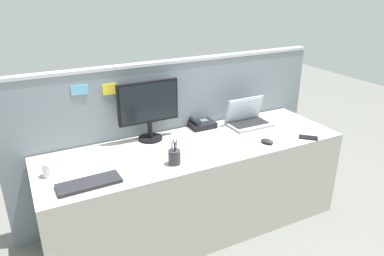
# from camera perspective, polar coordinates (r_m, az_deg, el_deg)

# --- Properties ---
(ground_plane) EXTENTS (10.00, 10.00, 0.00)m
(ground_plane) POSITION_cam_1_polar(r_m,az_deg,el_deg) (3.05, 0.44, -14.91)
(ground_plane) COLOR slate
(desk) EXTENTS (2.27, 0.71, 0.71)m
(desk) POSITION_cam_1_polar(r_m,az_deg,el_deg) (2.85, 0.46, -9.22)
(desk) COLOR #ADA89E
(desk) RESTS_ON ground_plane
(cubicle_divider) EXTENTS (2.63, 0.08, 1.27)m
(cubicle_divider) POSITION_cam_1_polar(r_m,az_deg,el_deg) (3.03, -2.96, -1.16)
(cubicle_divider) COLOR gray
(cubicle_divider) RESTS_ON ground_plane
(desktop_monitor) EXTENTS (0.47, 0.18, 0.45)m
(desktop_monitor) POSITION_cam_1_polar(r_m,az_deg,el_deg) (2.71, -6.84, 3.41)
(desktop_monitor) COLOR black
(desktop_monitor) RESTS_ON desk
(laptop) EXTENTS (0.35, 0.23, 0.22)m
(laptop) POSITION_cam_1_polar(r_m,az_deg,el_deg) (3.08, 8.69, 1.57)
(laptop) COLOR #9EA0A8
(laptop) RESTS_ON desk
(desk_phone) EXTENTS (0.20, 0.16, 0.08)m
(desk_phone) POSITION_cam_1_polar(r_m,az_deg,el_deg) (2.99, 1.49, 0.63)
(desk_phone) COLOR black
(desk_phone) RESTS_ON desk
(keyboard_main) EXTENTS (0.38, 0.15, 0.02)m
(keyboard_main) POSITION_cam_1_polar(r_m,az_deg,el_deg) (2.27, -15.87, -8.37)
(keyboard_main) COLOR #232328
(keyboard_main) RESTS_ON desk
(computer_mouse_right_hand) EXTENTS (0.09, 0.11, 0.03)m
(computer_mouse_right_hand) POSITION_cam_1_polar(r_m,az_deg,el_deg) (2.76, 11.71, -2.06)
(computer_mouse_right_hand) COLOR #232328
(computer_mouse_right_hand) RESTS_ON desk
(pen_cup) EXTENTS (0.08, 0.08, 0.18)m
(pen_cup) POSITION_cam_1_polar(r_m,az_deg,el_deg) (2.40, -2.78, -4.54)
(pen_cup) COLOR #333338
(pen_cup) RESTS_ON desk
(cell_phone_white_slab) EXTENTS (0.12, 0.14, 0.01)m
(cell_phone_white_slab) POSITION_cam_1_polar(r_m,az_deg,el_deg) (3.12, 16.60, 0.11)
(cell_phone_white_slab) COLOR silver
(cell_phone_white_slab) RESTS_ON desk
(cell_phone_black_slab) EXTENTS (0.15, 0.15, 0.01)m
(cell_phone_black_slab) POSITION_cam_1_polar(r_m,az_deg,el_deg) (2.94, 17.81, -1.44)
(cell_phone_black_slab) COLOR black
(cell_phone_black_slab) RESTS_ON desk
(coffee_mug) EXTENTS (0.11, 0.07, 0.09)m
(coffee_mug) POSITION_cam_1_polar(r_m,az_deg,el_deg) (2.43, -21.56, -6.05)
(coffee_mug) COLOR white
(coffee_mug) RESTS_ON desk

